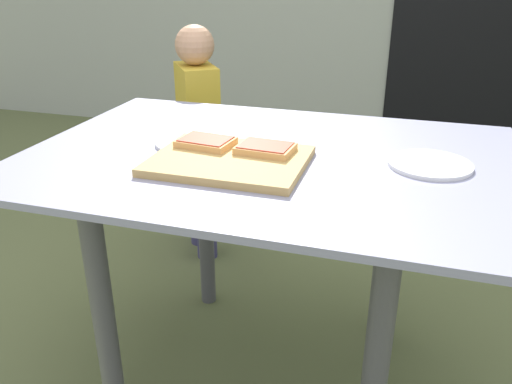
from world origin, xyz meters
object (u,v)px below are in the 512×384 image
plate_white_left (193,142)px  pizza_slice_far_left (206,142)px  dining_table (269,198)px  child_left (199,131)px  pizza_slice_far_right (267,148)px  cutting_board (229,161)px  plate_white_right (430,164)px

plate_white_left → pizza_slice_far_left: bearing=-41.7°
dining_table → child_left: child_left is taller
dining_table → pizza_slice_far_right: size_ratio=8.72×
cutting_board → pizza_slice_far_right: 0.10m
child_left → pizza_slice_far_left: bearing=-65.2°
cutting_board → pizza_slice_far_right: pizza_slice_far_right is taller
plate_white_left → plate_white_right: (0.64, 0.01, 0.00)m
plate_white_left → plate_white_right: size_ratio=1.00×
cutting_board → pizza_slice_far_left: bearing=144.0°
cutting_board → child_left: 0.95m
dining_table → pizza_slice_far_left: 0.23m
cutting_board → plate_white_right: cutting_board is taller
pizza_slice_far_left → child_left: bearing=114.8°
cutting_board → child_left: child_left is taller
pizza_slice_far_right → pizza_slice_far_left: (-0.17, 0.00, 0.00)m
cutting_board → plate_white_right: bearing=15.8°
plate_white_right → child_left: child_left is taller
plate_white_left → dining_table: bearing=-4.5°
pizza_slice_far_right → plate_white_left: size_ratio=0.72×
child_left → dining_table: bearing=-54.2°
plate_white_right → pizza_slice_far_left: bearing=-172.9°
dining_table → cutting_board: bearing=-126.3°
pizza_slice_far_right → plate_white_left: bearing=165.6°
pizza_slice_far_right → child_left: size_ratio=0.15×
dining_table → pizza_slice_far_left: (-0.17, -0.04, 0.16)m
plate_white_right → cutting_board: bearing=-164.2°
plate_white_left → child_left: 0.78m
dining_table → pizza_slice_far_right: 0.17m
pizza_slice_far_left → plate_white_right: bearing=7.1°
cutting_board → pizza_slice_far_right: size_ratio=2.57×
pizza_slice_far_right → plate_white_right: pizza_slice_far_right is taller
plate_white_right → child_left: 1.17m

